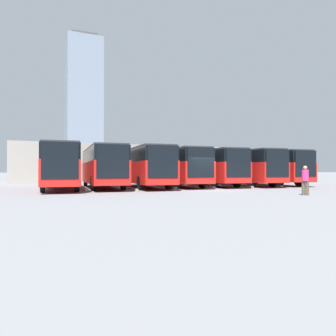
{
  "coord_description": "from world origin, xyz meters",
  "views": [
    {
      "loc": [
        12.52,
        21.67,
        1.47
      ],
      "look_at": [
        1.0,
        -5.85,
        1.73
      ],
      "focal_mm": 35.0,
      "sensor_mm": 36.0,
      "label": 1
    }
  ],
  "objects_px": {
    "bus_6": "(60,166)",
    "bus_1": "(241,167)",
    "bus_5": "(102,166)",
    "bus_3": "(175,166)",
    "bus_4": "(143,166)",
    "bus_0": "(266,167)",
    "bus_2": "(208,167)",
    "pedestrian": "(305,179)"
  },
  "relations": [
    {
      "from": "bus_1",
      "to": "bus_2",
      "type": "height_order",
      "value": "same"
    },
    {
      "from": "bus_0",
      "to": "bus_5",
      "type": "height_order",
      "value": "same"
    },
    {
      "from": "bus_1",
      "to": "bus_6",
      "type": "bearing_deg",
      "value": 5.28
    },
    {
      "from": "bus_3",
      "to": "bus_5",
      "type": "bearing_deg",
      "value": 6.69
    },
    {
      "from": "bus_1",
      "to": "pedestrian",
      "type": "height_order",
      "value": "bus_1"
    },
    {
      "from": "bus_5",
      "to": "bus_1",
      "type": "bearing_deg",
      "value": -176.94
    },
    {
      "from": "bus_2",
      "to": "pedestrian",
      "type": "height_order",
      "value": "bus_2"
    },
    {
      "from": "bus_1",
      "to": "bus_2",
      "type": "bearing_deg",
      "value": -5.29
    },
    {
      "from": "bus_6",
      "to": "bus_1",
      "type": "bearing_deg",
      "value": -174.72
    },
    {
      "from": "bus_0",
      "to": "bus_2",
      "type": "xyz_separation_m",
      "value": [
        6.94,
        -0.23,
        0.0
      ]
    },
    {
      "from": "bus_5",
      "to": "bus_3",
      "type": "bearing_deg",
      "value": -173.31
    },
    {
      "from": "bus_2",
      "to": "bus_4",
      "type": "relative_size",
      "value": 1.0
    },
    {
      "from": "bus_0",
      "to": "bus_5",
      "type": "relative_size",
      "value": 1.0
    },
    {
      "from": "bus_1",
      "to": "bus_4",
      "type": "distance_m",
      "value": 10.41
    },
    {
      "from": "bus_1",
      "to": "bus_3",
      "type": "bearing_deg",
      "value": -0.56
    },
    {
      "from": "bus_1",
      "to": "bus_5",
      "type": "xyz_separation_m",
      "value": [
        13.88,
        -0.31,
        0.0
      ]
    },
    {
      "from": "bus_1",
      "to": "bus_3",
      "type": "height_order",
      "value": "same"
    },
    {
      "from": "bus_2",
      "to": "bus_0",
      "type": "bearing_deg",
      "value": -177.55
    },
    {
      "from": "bus_4",
      "to": "bus_1",
      "type": "bearing_deg",
      "value": -174.57
    },
    {
      "from": "bus_3",
      "to": "bus_6",
      "type": "distance_m",
      "value": 10.45
    },
    {
      "from": "pedestrian",
      "to": "bus_2",
      "type": "bearing_deg",
      "value": -40.85
    },
    {
      "from": "bus_6",
      "to": "bus_5",
      "type": "bearing_deg",
      "value": -165.95
    },
    {
      "from": "bus_2",
      "to": "bus_6",
      "type": "xyz_separation_m",
      "value": [
        13.88,
        0.88,
        0.0
      ]
    },
    {
      "from": "bus_3",
      "to": "bus_5",
      "type": "height_order",
      "value": "same"
    },
    {
      "from": "bus_2",
      "to": "bus_5",
      "type": "height_order",
      "value": "same"
    },
    {
      "from": "bus_1",
      "to": "bus_6",
      "type": "relative_size",
      "value": 1.0
    },
    {
      "from": "bus_4",
      "to": "bus_6",
      "type": "height_order",
      "value": "same"
    },
    {
      "from": "bus_1",
      "to": "bus_4",
      "type": "height_order",
      "value": "same"
    },
    {
      "from": "bus_6",
      "to": "pedestrian",
      "type": "height_order",
      "value": "bus_6"
    },
    {
      "from": "bus_1",
      "to": "bus_5",
      "type": "bearing_deg",
      "value": 3.06
    },
    {
      "from": "bus_1",
      "to": "bus_4",
      "type": "bearing_deg",
      "value": 5.43
    },
    {
      "from": "bus_3",
      "to": "bus_5",
      "type": "relative_size",
      "value": 1.0
    },
    {
      "from": "bus_0",
      "to": "bus_6",
      "type": "bearing_deg",
      "value": 6.11
    },
    {
      "from": "bus_0",
      "to": "pedestrian",
      "type": "xyz_separation_m",
      "value": [
        7.68,
        12.87,
        -0.94
      ]
    },
    {
      "from": "bus_6",
      "to": "pedestrian",
      "type": "xyz_separation_m",
      "value": [
        -13.14,
        12.22,
        -0.94
      ]
    },
    {
      "from": "bus_0",
      "to": "bus_3",
      "type": "relative_size",
      "value": 1.0
    },
    {
      "from": "bus_0",
      "to": "bus_4",
      "type": "distance_m",
      "value": 13.89
    },
    {
      "from": "bus_3",
      "to": "bus_6",
      "type": "height_order",
      "value": "same"
    },
    {
      "from": "bus_2",
      "to": "bus_5",
      "type": "distance_m",
      "value": 10.41
    },
    {
      "from": "bus_4",
      "to": "pedestrian",
      "type": "xyz_separation_m",
      "value": [
        -6.2,
        12.31,
        -0.94
      ]
    },
    {
      "from": "bus_5",
      "to": "bus_6",
      "type": "relative_size",
      "value": 1.0
    },
    {
      "from": "bus_1",
      "to": "bus_2",
      "type": "distance_m",
      "value": 3.52
    }
  ]
}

